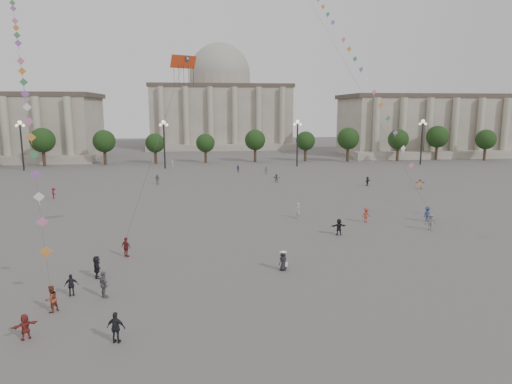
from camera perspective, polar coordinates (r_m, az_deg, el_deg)
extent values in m
plane|color=#555250|center=(35.93, 4.59, -10.92)|extent=(360.00, 360.00, 0.00)
cube|color=gray|center=(151.81, 26.04, 7.38)|extent=(80.00, 22.00, 16.00)
cube|color=#494036|center=(151.77, 26.30, 10.62)|extent=(81.60, 22.44, 1.20)
cube|color=gray|center=(141.45, 28.64, 4.18)|extent=(84.00, 4.00, 2.00)
cube|color=gray|center=(162.99, -4.46, 9.22)|extent=(46.00, 30.00, 20.00)
cube|color=#494036|center=(163.14, -4.51, 12.94)|extent=(46.92, 30.60, 1.20)
cube|color=gray|center=(146.47, -4.13, 5.58)|extent=(48.30, 4.00, 2.00)
cylinder|color=gray|center=(163.24, -4.52, 13.61)|extent=(21.00, 21.00, 5.00)
sphere|color=#9A9B8D|center=(163.40, -4.54, 14.48)|extent=(21.00, 21.00, 21.00)
cylinder|color=#35261A|center=(116.83, -24.36, 3.87)|extent=(0.70, 0.70, 3.52)
sphere|color=black|center=(116.54, -24.50, 5.67)|extent=(5.12, 5.12, 5.12)
cylinder|color=#35261A|center=(113.79, -18.58, 4.10)|extent=(0.70, 0.70, 3.52)
sphere|color=black|center=(113.48, -18.69, 5.95)|extent=(5.12, 5.12, 5.12)
cylinder|color=#35261A|center=(111.95, -12.55, 4.30)|extent=(0.70, 0.70, 3.52)
sphere|color=black|center=(111.64, -12.62, 6.18)|extent=(5.12, 5.12, 5.12)
cylinder|color=#35261A|center=(111.39, -6.38, 4.45)|extent=(0.70, 0.70, 3.52)
sphere|color=black|center=(111.08, -6.41, 6.34)|extent=(5.12, 5.12, 5.12)
cylinder|color=#35261A|center=(112.11, -0.21, 4.55)|extent=(0.70, 0.70, 3.52)
sphere|color=black|center=(111.80, -0.22, 6.43)|extent=(5.12, 5.12, 5.12)
cylinder|color=#35261A|center=(114.10, 5.80, 4.60)|extent=(0.70, 0.70, 3.52)
sphere|color=black|center=(113.80, 5.84, 6.44)|extent=(5.12, 5.12, 5.12)
cylinder|color=#35261A|center=(117.29, 11.55, 4.60)|extent=(0.70, 0.70, 3.52)
sphere|color=black|center=(117.00, 11.62, 6.39)|extent=(5.12, 5.12, 5.12)
cylinder|color=#35261A|center=(121.58, 16.95, 4.56)|extent=(0.70, 0.70, 3.52)
sphere|color=black|center=(121.30, 17.04, 6.28)|extent=(5.12, 5.12, 5.12)
cylinder|color=#35261A|center=(126.87, 21.93, 4.48)|extent=(0.70, 0.70, 3.52)
sphere|color=black|center=(126.60, 22.05, 6.13)|extent=(5.12, 5.12, 5.12)
cylinder|color=#35261A|center=(133.04, 26.49, 4.38)|extent=(0.70, 0.70, 3.52)
sphere|color=black|center=(132.78, 26.62, 5.96)|extent=(5.12, 5.12, 5.12)
cylinder|color=#262628|center=(109.99, -27.22, 5.00)|extent=(0.36, 0.36, 10.00)
sphere|color=#FFE5B2|center=(109.74, -27.44, 7.70)|extent=(0.90, 0.90, 0.90)
sphere|color=#FFE5B2|center=(110.00, -27.76, 7.36)|extent=(0.60, 0.60, 0.60)
sphere|color=#FFE5B2|center=(109.52, -27.07, 7.41)|extent=(0.60, 0.60, 0.60)
cylinder|color=#262628|center=(103.46, -11.39, 5.67)|extent=(0.36, 0.36, 10.00)
sphere|color=#FFE5B2|center=(103.19, -11.49, 8.55)|extent=(0.90, 0.90, 0.90)
sphere|color=#FFE5B2|center=(103.26, -11.87, 8.20)|extent=(0.60, 0.60, 0.60)
sphere|color=#FFE5B2|center=(103.15, -11.09, 8.23)|extent=(0.60, 0.60, 0.60)
cylinder|color=#262628|center=(105.40, 5.18, 5.91)|extent=(0.36, 0.36, 10.00)
sphere|color=#FFE5B2|center=(105.13, 5.23, 8.74)|extent=(0.90, 0.90, 0.90)
sphere|color=#FFE5B2|center=(105.01, 4.84, 8.41)|extent=(0.60, 0.60, 0.60)
sphere|color=#FFE5B2|center=(105.29, 5.60, 8.41)|extent=(0.60, 0.60, 0.60)
cylinder|color=#262628|center=(115.38, 19.99, 5.71)|extent=(0.36, 0.36, 10.00)
sphere|color=#FFE5B2|center=(115.14, 20.15, 8.29)|extent=(0.90, 0.90, 0.90)
sphere|color=#FFE5B2|center=(114.84, 19.82, 8.01)|extent=(0.60, 0.60, 0.60)
sphere|color=#FFE5B2|center=(115.47, 20.45, 7.98)|extent=(0.60, 0.60, 0.60)
imported|color=navy|center=(95.80, -2.27, 2.96)|extent=(0.95, 0.81, 1.53)
imported|color=black|center=(48.57, 10.32, -4.32)|extent=(1.62, 0.52, 1.74)
imported|color=#ADAEA9|center=(93.51, 1.26, 2.79)|extent=(1.42, 1.21, 1.54)
imported|color=slate|center=(53.16, 20.97, -3.50)|extent=(1.36, 1.02, 1.86)
imported|color=#ADADA9|center=(80.09, 19.82, 1.03)|extent=(1.80, 1.26, 1.87)
imported|color=#983929|center=(54.60, 13.61, -2.81)|extent=(1.28, 0.97, 1.75)
imported|color=black|center=(80.77, 13.77, 1.32)|extent=(1.39, 1.33, 1.58)
imported|color=beige|center=(101.74, -10.38, 3.34)|extent=(0.60, 0.78, 1.91)
imported|color=slate|center=(82.10, 2.58, 1.73)|extent=(1.48, 1.04, 1.54)
imported|color=#BBBBB7|center=(55.31, 5.31, -2.32)|extent=(0.64, 0.80, 1.89)
imported|color=slate|center=(81.99, -12.24, 1.56)|extent=(1.10, 0.87, 1.74)
imported|color=maroon|center=(73.31, -23.96, -0.13)|extent=(1.16, 1.25, 1.69)
imported|color=black|center=(38.04, -19.28, -8.83)|extent=(0.93, 1.73, 1.78)
imported|color=maroon|center=(42.47, -15.92, -6.64)|extent=(1.10, 0.98, 1.79)
imported|color=black|center=(27.82, -17.09, -15.90)|extent=(1.15, 0.70, 1.83)
imported|color=maroon|center=(30.16, -26.90, -14.79)|extent=(1.42, 1.15, 1.52)
imported|color=slate|center=(34.06, -18.50, -10.90)|extent=(1.04, 1.21, 1.95)
imported|color=black|center=(35.20, -22.07, -10.74)|extent=(1.01, 0.62, 1.60)
imported|color=brown|center=(33.07, -24.21, -12.09)|extent=(1.06, 1.10, 1.79)
imported|color=navy|center=(57.02, 20.65, -2.60)|extent=(1.34, 1.06, 1.82)
imported|color=black|center=(37.66, 3.41, -8.56)|extent=(0.95, 0.92, 1.65)
cone|color=white|center=(37.41, 3.43, -7.40)|extent=(0.52, 0.52, 0.14)
cylinder|color=white|center=(37.43, 3.43, -7.49)|extent=(0.60, 0.60, 0.02)
cube|color=white|center=(37.65, 3.83, -9.01)|extent=(0.22, 0.10, 0.35)
cube|color=red|center=(39.63, -9.07, 15.78)|extent=(2.19, 1.49, 1.02)
cube|color=#188937|center=(39.62, -9.61, 16.13)|extent=(0.40, 0.33, 0.34)
cube|color=#1E41A4|center=(39.60, -8.56, 16.16)|extent=(0.40, 0.33, 0.34)
sphere|color=yellow|center=(39.59, -9.62, 16.13)|extent=(0.20, 0.20, 0.20)
sphere|color=yellow|center=(39.56, -8.56, 16.16)|extent=(0.20, 0.20, 0.20)
cylinder|color=#3F3F3F|center=(40.16, -12.69, 4.68)|extent=(0.02, 0.02, 16.23)
cylinder|color=#3F3F3F|center=(59.90, -27.44, 14.41)|extent=(0.02, 0.02, 66.98)
cube|color=orange|center=(34.19, -24.77, -6.79)|extent=(0.76, 0.25, 0.76)
cube|color=pink|center=(35.78, -25.16, -3.43)|extent=(0.76, 0.25, 0.76)
cube|color=white|center=(37.52, -25.50, -0.55)|extent=(0.76, 0.25, 0.76)
cube|color=#9D5CB9|center=(39.35, -25.79, 1.97)|extent=(0.76, 0.25, 0.76)
cube|color=#418E57|center=(41.25, -26.06, 4.19)|extent=(0.76, 0.25, 0.76)
cube|color=orange|center=(43.22, -26.30, 6.15)|extent=(0.76, 0.25, 0.76)
cube|color=pink|center=(45.23, -26.51, 7.90)|extent=(0.76, 0.25, 0.76)
cube|color=white|center=(47.28, -26.71, 9.47)|extent=(0.76, 0.25, 0.76)
cube|color=#9D5CB9|center=(49.36, -26.89, 10.88)|extent=(0.76, 0.25, 0.76)
cube|color=#418E57|center=(51.47, -27.05, 12.15)|extent=(0.76, 0.25, 0.76)
cube|color=orange|center=(53.60, -27.20, 13.30)|extent=(0.76, 0.25, 0.76)
cube|color=pink|center=(55.76, -27.34, 14.35)|extent=(0.76, 0.25, 0.76)
cube|color=white|center=(57.92, -27.47, 15.30)|extent=(0.76, 0.25, 0.76)
cube|color=#9D5CB9|center=(60.10, -27.59, 16.17)|extent=(0.76, 0.25, 0.76)
cube|color=#418E57|center=(62.29, -27.70, 16.97)|extent=(0.76, 0.25, 0.76)
cube|color=orange|center=(64.50, -27.81, 17.71)|extent=(0.76, 0.25, 0.76)
cube|color=pink|center=(66.71, -27.90, 18.38)|extent=(0.76, 0.25, 0.76)
cube|color=white|center=(68.92, -27.99, 19.01)|extent=(0.76, 0.25, 0.76)
cube|color=#9D5CB9|center=(71.15, -28.08, 19.59)|extent=(0.76, 0.25, 0.76)
cube|color=#418E57|center=(73.38, -28.16, 20.13)|extent=(0.76, 0.25, 0.76)
cylinder|color=#3F3F3F|center=(77.92, 8.91, 19.22)|extent=(0.02, 0.02, 69.87)
cube|color=orange|center=(57.71, 19.76, 0.87)|extent=(0.76, 0.25, 0.76)
cube|color=pink|center=(58.74, 18.83, 3.16)|extent=(0.76, 0.25, 0.76)
cube|color=white|center=(59.89, 17.92, 5.22)|extent=(0.76, 0.25, 0.76)
cube|color=#9D5CB9|center=(61.13, 17.03, 7.11)|extent=(0.76, 0.25, 0.76)
cube|color=#418E57|center=(62.45, 16.17, 8.85)|extent=(0.76, 0.25, 0.76)
cube|color=orange|center=(63.83, 15.34, 10.48)|extent=(0.76, 0.25, 0.76)
cube|color=pink|center=(65.28, 14.54, 11.99)|extent=(0.76, 0.25, 0.76)
cube|color=white|center=(66.78, 13.76, 13.40)|extent=(0.76, 0.25, 0.76)
cube|color=#9D5CB9|center=(68.33, 13.00, 14.72)|extent=(0.76, 0.25, 0.76)
cube|color=#418E57|center=(69.92, 12.27, 15.96)|extent=(0.76, 0.25, 0.76)
cube|color=orange|center=(71.55, 11.57, 17.12)|extent=(0.76, 0.25, 0.76)
cube|color=pink|center=(73.21, 10.88, 18.20)|extent=(0.76, 0.25, 0.76)
cube|color=white|center=(74.90, 10.22, 19.23)|extent=(0.76, 0.25, 0.76)
cube|color=#9D5CB9|center=(76.63, 9.58, 20.19)|extent=(0.76, 0.25, 0.76)
cube|color=#418E57|center=(78.37, 8.96, 21.10)|extent=(0.76, 0.25, 0.76)
cube|color=orange|center=(80.15, 8.36, 21.95)|extent=(0.76, 0.25, 0.76)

